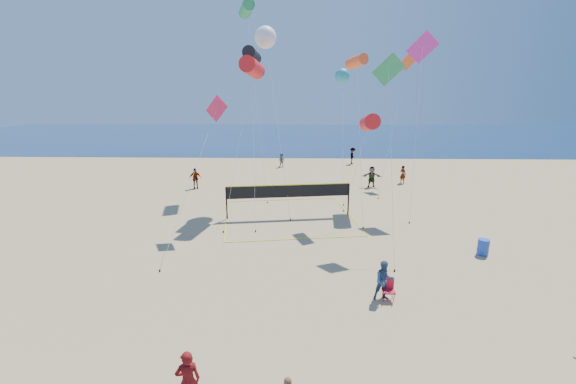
{
  "coord_description": "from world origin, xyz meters",
  "views": [
    {
      "loc": [
        -0.96,
        -11.15,
        8.32
      ],
      "look_at": [
        -1.34,
        2.0,
        4.83
      ],
      "focal_mm": 24.0,
      "sensor_mm": 36.0,
      "label": 1
    }
  ],
  "objects_px": {
    "volleyball_net": "(289,195)",
    "camp_chair": "(388,288)",
    "trash_barrel": "(483,247)",
    "woman": "(188,381)"
  },
  "relations": [
    {
      "from": "volleyball_net",
      "to": "camp_chair",
      "type": "bearing_deg",
      "value": -76.11
    },
    {
      "from": "camp_chair",
      "to": "trash_barrel",
      "type": "relative_size",
      "value": 1.18
    },
    {
      "from": "camp_chair",
      "to": "trash_barrel",
      "type": "distance_m",
      "value": 7.51
    },
    {
      "from": "woman",
      "to": "volleyball_net",
      "type": "relative_size",
      "value": 0.19
    },
    {
      "from": "woman",
      "to": "volleyball_net",
      "type": "height_order",
      "value": "volleyball_net"
    },
    {
      "from": "camp_chair",
      "to": "trash_barrel",
      "type": "height_order",
      "value": "camp_chair"
    },
    {
      "from": "volleyball_net",
      "to": "trash_barrel",
      "type": "bearing_deg",
      "value": -38.6
    },
    {
      "from": "trash_barrel",
      "to": "camp_chair",
      "type": "bearing_deg",
      "value": -142.23
    },
    {
      "from": "camp_chair",
      "to": "trash_barrel",
      "type": "xyz_separation_m",
      "value": [
        5.94,
        4.6,
        -0.08
      ]
    },
    {
      "from": "woman",
      "to": "trash_barrel",
      "type": "distance_m",
      "value": 16.31
    }
  ]
}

